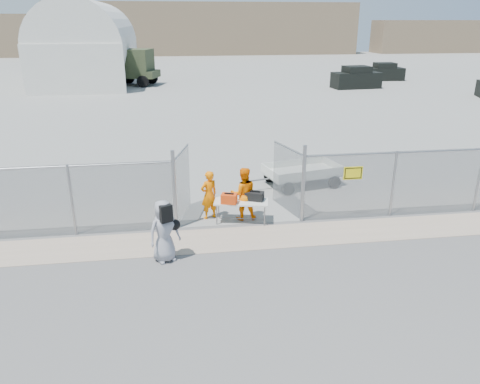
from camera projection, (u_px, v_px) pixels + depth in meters
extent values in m
plane|color=#4A4747|center=(250.00, 254.00, 12.92)|extent=(160.00, 160.00, 0.00)
cube|color=gray|center=(188.00, 78.00, 51.90)|extent=(160.00, 80.00, 0.01)
cube|color=tan|center=(245.00, 238.00, 13.85)|extent=(44.00, 1.60, 0.01)
cube|color=#ED410F|center=(229.00, 199.00, 14.52)|extent=(0.55, 0.45, 0.30)
cube|color=black|center=(254.00, 196.00, 14.77)|extent=(0.66, 0.53, 0.28)
imported|color=#FF7500|center=(209.00, 195.00, 14.99)|extent=(0.70, 0.60, 1.61)
imported|color=#FF7500|center=(243.00, 194.00, 14.92)|extent=(0.85, 0.67, 1.73)
imported|color=gray|center=(164.00, 231.00, 12.31)|extent=(0.99, 0.84, 1.72)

